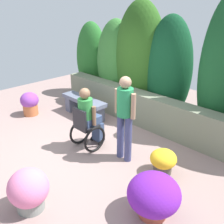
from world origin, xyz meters
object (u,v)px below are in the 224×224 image
person_standing_companion (125,114)px  flower_pot_purple_near (30,103)px  stone_bench (84,104)px  person_in_wheelchair (88,120)px  flower_pot_red_accent (29,190)px  flower_pot_small_foreground (154,196)px  flower_pot_terracotta_by_wall (163,161)px

person_standing_companion → flower_pot_purple_near: size_ratio=2.64×
stone_bench → person_standing_companion: bearing=-21.3°
person_in_wheelchair → person_standing_companion: person_standing_companion is taller
person_standing_companion → stone_bench: bearing=149.8°
flower_pot_red_accent → flower_pot_small_foreground: 1.82m
flower_pot_purple_near → flower_pot_small_foreground: bearing=-6.8°
person_in_wheelchair → flower_pot_purple_near: person_in_wheelchair is taller
stone_bench → flower_pot_red_accent: bearing=-55.0°
person_standing_companion → flower_pot_small_foreground: (1.30, -0.79, -0.62)m
flower_pot_purple_near → flower_pot_red_accent: flower_pot_red_accent is taller
stone_bench → person_in_wheelchair: person_in_wheelchair is taller
person_in_wheelchair → person_standing_companion: size_ratio=0.79×
person_standing_companion → flower_pot_red_accent: size_ratio=2.49×
stone_bench → flower_pot_terracotta_by_wall: 3.01m
stone_bench → flower_pot_terracotta_by_wall: bearing=-13.3°
flower_pot_purple_near → flower_pot_terracotta_by_wall: 4.09m
flower_pot_small_foreground → flower_pot_red_accent: bearing=-138.7°
flower_pot_purple_near → flower_pot_red_accent: size_ratio=0.94×
flower_pot_purple_near → person_in_wheelchair: bearing=0.9°
flower_pot_purple_near → flower_pot_terracotta_by_wall: flower_pot_purple_near is taller
person_standing_companion → flower_pot_small_foreground: 1.64m
flower_pot_small_foreground → flower_pot_terracotta_by_wall: bearing=117.4°
person_standing_companion → flower_pot_purple_near: person_standing_companion is taller
flower_pot_small_foreground → person_standing_companion: bearing=148.8°
flower_pot_purple_near → flower_pot_terracotta_by_wall: (4.06, 0.41, -0.09)m
flower_pot_red_accent → flower_pot_terracotta_by_wall: bearing=67.9°
person_in_wheelchair → flower_pot_purple_near: (-2.42, -0.04, -0.28)m
flower_pot_purple_near → flower_pot_small_foreground: (4.56, -0.54, 0.01)m
person_in_wheelchair → flower_pot_red_accent: person_in_wheelchair is taller
flower_pot_red_accent → flower_pot_small_foreground: (1.37, 1.20, 0.01)m
flower_pot_red_accent → flower_pot_small_foreground: bearing=41.3°
flower_pot_terracotta_by_wall → flower_pot_small_foreground: bearing=-62.6°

